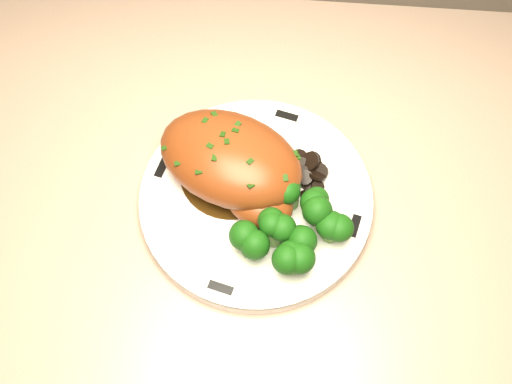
{
  "coord_description": "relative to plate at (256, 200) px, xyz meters",
  "views": [
    {
      "loc": [
        0.58,
        1.35,
        1.54
      ],
      "look_at": [
        0.55,
        1.67,
        0.93
      ],
      "focal_mm": 45.0,
      "sensor_mm": 36.0,
      "label": 1
    }
  ],
  "objects": [
    {
      "name": "rim_accent_3",
      "position": [
        0.11,
        -0.03,
        0.01
      ],
      "size": [
        0.02,
        0.03,
        0.0
      ],
      "primitive_type": "cube",
      "rotation": [
        0.0,
        0.0,
        7.61
      ],
      "color": "black",
      "rests_on": "plate"
    },
    {
      "name": "gravy_pool",
      "position": [
        -0.03,
        0.03,
        0.01
      ],
      "size": [
        0.12,
        0.12,
        0.0
      ],
      "primitive_type": "cylinder",
      "color": "#3A240A",
      "rests_on": "plate"
    },
    {
      "name": "chicken_breast",
      "position": [
        -0.03,
        0.02,
        0.04
      ],
      "size": [
        0.19,
        0.16,
        0.06
      ],
      "rotation": [
        0.0,
        0.0,
        -0.38
      ],
      "color": "brown",
      "rests_on": "plate"
    },
    {
      "name": "rim_accent_1",
      "position": [
        -0.11,
        0.03,
        0.01
      ],
      "size": [
        0.02,
        0.03,
        0.0
      ],
      "primitive_type": "cube",
      "rotation": [
        0.0,
        0.0,
        4.46
      ],
      "color": "black",
      "rests_on": "plate"
    },
    {
      "name": "plate",
      "position": [
        0.0,
        0.0,
        0.0
      ],
      "size": [
        0.29,
        0.29,
        0.02
      ],
      "primitive_type": "cylinder",
      "rotation": [
        0.0,
        0.0,
        -0.16
      ],
      "color": "white",
      "rests_on": "counter"
    },
    {
      "name": "rim_accent_2",
      "position": [
        -0.03,
        -0.11,
        0.01
      ],
      "size": [
        0.03,
        0.02,
        0.0
      ],
      "primitive_type": "cube",
      "rotation": [
        0.0,
        0.0,
        6.03
      ],
      "color": "black",
      "rests_on": "plate"
    },
    {
      "name": "mushroom_pile",
      "position": [
        0.05,
        0.03,
        0.01
      ],
      "size": [
        0.09,
        0.06,
        0.02
      ],
      "color": "black",
      "rests_on": "plate"
    },
    {
      "name": "broccoli_florets",
      "position": [
        0.04,
        -0.04,
        0.03
      ],
      "size": [
        0.11,
        0.1,
        0.04
      ],
      "rotation": [
        0.0,
        0.0,
        -0.16
      ],
      "color": "#5B8839",
      "rests_on": "plate"
    },
    {
      "name": "rim_accent_0",
      "position": [
        0.03,
        0.11,
        0.01
      ],
      "size": [
        0.03,
        0.02,
        0.0
      ],
      "primitive_type": "cube",
      "rotation": [
        0.0,
        0.0,
        2.89
      ],
      "color": "black",
      "rests_on": "plate"
    }
  ]
}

